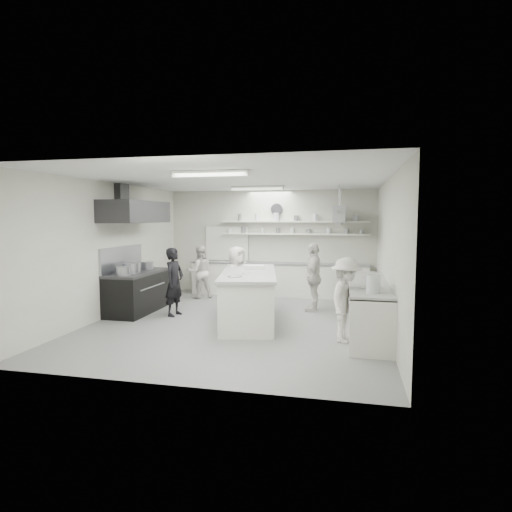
% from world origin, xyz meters
% --- Properties ---
extents(floor, '(6.00, 7.00, 0.02)m').
position_xyz_m(floor, '(0.00, 0.00, -0.01)').
color(floor, gray).
rests_on(floor, ground).
extents(ceiling, '(6.00, 7.00, 0.02)m').
position_xyz_m(ceiling, '(0.00, 0.00, 3.01)').
color(ceiling, silver).
rests_on(ceiling, wall_back).
extents(wall_back, '(6.00, 0.04, 3.00)m').
position_xyz_m(wall_back, '(0.00, 3.50, 1.50)').
color(wall_back, beige).
rests_on(wall_back, floor).
extents(wall_front, '(6.00, 0.04, 3.00)m').
position_xyz_m(wall_front, '(0.00, -3.50, 1.50)').
color(wall_front, beige).
rests_on(wall_front, floor).
extents(wall_left, '(0.04, 7.00, 3.00)m').
position_xyz_m(wall_left, '(-3.00, 0.00, 1.50)').
color(wall_left, beige).
rests_on(wall_left, floor).
extents(wall_right, '(0.04, 7.00, 3.00)m').
position_xyz_m(wall_right, '(3.00, 0.00, 1.50)').
color(wall_right, beige).
rests_on(wall_right, floor).
extents(stove, '(0.80, 1.80, 0.90)m').
position_xyz_m(stove, '(-2.60, 0.40, 0.45)').
color(stove, black).
rests_on(stove, floor).
extents(exhaust_hood, '(0.85, 2.00, 0.50)m').
position_xyz_m(exhaust_hood, '(-2.60, 0.40, 2.35)').
color(exhaust_hood, '#2F2F32').
rests_on(exhaust_hood, wall_left).
extents(back_counter, '(5.00, 0.60, 0.92)m').
position_xyz_m(back_counter, '(0.30, 3.20, 0.46)').
color(back_counter, white).
rests_on(back_counter, floor).
extents(shelf_lower, '(4.20, 0.26, 0.04)m').
position_xyz_m(shelf_lower, '(0.70, 3.37, 1.75)').
color(shelf_lower, white).
rests_on(shelf_lower, wall_back).
extents(shelf_upper, '(4.20, 0.26, 0.04)m').
position_xyz_m(shelf_upper, '(0.70, 3.37, 2.10)').
color(shelf_upper, white).
rests_on(shelf_upper, wall_back).
extents(pass_through_window, '(1.30, 0.04, 1.00)m').
position_xyz_m(pass_through_window, '(-1.30, 3.48, 1.45)').
color(pass_through_window, black).
rests_on(pass_through_window, wall_back).
extents(wall_clock, '(0.32, 0.05, 0.32)m').
position_xyz_m(wall_clock, '(0.20, 3.46, 2.45)').
color(wall_clock, silver).
rests_on(wall_clock, wall_back).
extents(right_counter, '(0.74, 3.30, 0.94)m').
position_xyz_m(right_counter, '(2.65, -0.20, 0.47)').
color(right_counter, white).
rests_on(right_counter, floor).
extents(pot_rack, '(0.30, 1.60, 0.40)m').
position_xyz_m(pot_rack, '(2.00, 2.40, 2.30)').
color(pot_rack, '#989BA3').
rests_on(pot_rack, ceiling).
extents(light_fixture_front, '(1.30, 0.25, 0.10)m').
position_xyz_m(light_fixture_front, '(0.00, -1.80, 2.94)').
color(light_fixture_front, white).
rests_on(light_fixture_front, ceiling).
extents(light_fixture_rear, '(1.30, 0.25, 0.10)m').
position_xyz_m(light_fixture_rear, '(0.00, 1.80, 2.94)').
color(light_fixture_rear, white).
rests_on(light_fixture_rear, ceiling).
extents(prep_island, '(1.57, 2.93, 1.03)m').
position_xyz_m(prep_island, '(0.17, 0.10, 0.51)').
color(prep_island, white).
rests_on(prep_island, floor).
extents(stove_pot, '(0.40, 0.40, 0.28)m').
position_xyz_m(stove_pot, '(-2.60, 0.18, 1.05)').
color(stove_pot, '#989BA3').
rests_on(stove_pot, stove).
extents(cook_stove, '(0.46, 0.62, 1.54)m').
position_xyz_m(cook_stove, '(-1.59, 0.26, 0.77)').
color(cook_stove, black).
rests_on(cook_stove, floor).
extents(cook_back, '(0.90, 0.86, 1.46)m').
position_xyz_m(cook_back, '(-1.76, 2.35, 0.73)').
color(cook_back, silver).
rests_on(cook_back, floor).
extents(cook_island_left, '(0.76, 0.89, 1.54)m').
position_xyz_m(cook_island_left, '(-0.35, 1.05, 0.77)').
color(cook_island_left, silver).
rests_on(cook_island_left, floor).
extents(cook_island_right, '(0.45, 0.97, 1.62)m').
position_xyz_m(cook_island_right, '(1.44, 1.44, 0.81)').
color(cook_island_right, silver).
rests_on(cook_island_right, floor).
extents(cook_right, '(0.83, 1.11, 1.52)m').
position_xyz_m(cook_right, '(2.22, -0.97, 0.76)').
color(cook_right, silver).
rests_on(cook_right, floor).
extents(bowl_island_a, '(0.27, 0.27, 0.06)m').
position_xyz_m(bowl_island_a, '(0.09, -0.69, 1.06)').
color(bowl_island_a, '#989BA3').
rests_on(bowl_island_a, prep_island).
extents(bowl_island_b, '(0.26, 0.26, 0.06)m').
position_xyz_m(bowl_island_b, '(0.20, -0.20, 1.06)').
color(bowl_island_b, white).
rests_on(bowl_island_b, prep_island).
extents(bowl_right, '(0.29, 0.29, 0.05)m').
position_xyz_m(bowl_right, '(2.56, -0.91, 0.97)').
color(bowl_right, white).
rests_on(bowl_right, right_counter).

